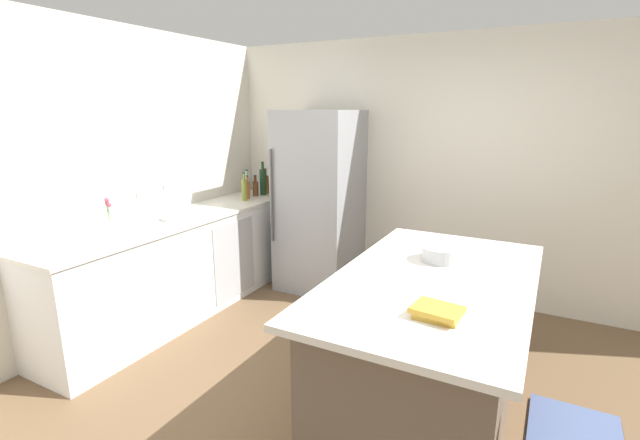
# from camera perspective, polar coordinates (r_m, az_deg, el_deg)

# --- Properties ---
(ground_plane) EXTENTS (7.20, 7.20, 0.00)m
(ground_plane) POSITION_cam_1_polar(r_m,az_deg,el_deg) (3.10, 4.87, -23.90)
(ground_plane) COLOR brown
(wall_rear) EXTENTS (6.00, 0.10, 2.60)m
(wall_rear) POSITION_cam_1_polar(r_m,az_deg,el_deg) (4.65, 16.25, 6.03)
(wall_rear) COLOR silver
(wall_rear) RESTS_ON ground_plane
(wall_left) EXTENTS (0.10, 6.00, 2.60)m
(wall_left) POSITION_cam_1_polar(r_m,az_deg,el_deg) (4.11, -27.98, 3.95)
(wall_left) COLOR silver
(wall_left) RESTS_ON ground_plane
(counter_run_left) EXTENTS (0.65, 2.87, 0.94)m
(counter_run_left) POSITION_cam_1_polar(r_m,az_deg,el_deg) (4.46, -16.88, -5.36)
(counter_run_left) COLOR white
(counter_run_left) RESTS_ON ground_plane
(kitchen_island) EXTENTS (1.11, 1.95, 0.93)m
(kitchen_island) POSITION_cam_1_polar(r_m,az_deg,el_deg) (2.96, 13.84, -15.42)
(kitchen_island) COLOR brown
(kitchen_island) RESTS_ON ground_plane
(refrigerator) EXTENTS (0.77, 0.77, 1.89)m
(refrigerator) POSITION_cam_1_polar(r_m,az_deg,el_deg) (4.74, -0.06, 2.38)
(refrigerator) COLOR #93969B
(refrigerator) RESTS_ON ground_plane
(sink_faucet) EXTENTS (0.15, 0.05, 0.30)m
(sink_faucet) POSITION_cam_1_polar(r_m,az_deg,el_deg) (4.05, -22.18, 1.46)
(sink_faucet) COLOR silver
(sink_faucet) RESTS_ON counter_run_left
(flower_vase) EXTENTS (0.09, 0.09, 0.31)m
(flower_vase) POSITION_cam_1_polar(r_m,az_deg,el_deg) (3.84, -25.25, -0.56)
(flower_vase) COLOR silver
(flower_vase) RESTS_ON counter_run_left
(paper_towel_roll) EXTENTS (0.14, 0.14, 0.31)m
(paper_towel_roll) POSITION_cam_1_polar(r_m,az_deg,el_deg) (4.18, -19.17, 1.77)
(paper_towel_roll) COLOR gray
(paper_towel_roll) RESTS_ON counter_run_left
(whiskey_bottle) EXTENTS (0.09, 0.09, 0.29)m
(whiskey_bottle) POSITION_cam_1_polar(r_m,az_deg,el_deg) (5.27, -7.01, 4.65)
(whiskey_bottle) COLOR brown
(whiskey_bottle) RESTS_ON counter_run_left
(wine_bottle) EXTENTS (0.07, 0.07, 0.38)m
(wine_bottle) POSITION_cam_1_polar(r_m,az_deg,el_deg) (5.17, -7.30, 4.92)
(wine_bottle) COLOR #19381E
(wine_bottle) RESTS_ON counter_run_left
(syrup_bottle) EXTENTS (0.07, 0.07, 0.24)m
(syrup_bottle) POSITION_cam_1_polar(r_m,az_deg,el_deg) (5.13, -8.26, 4.10)
(syrup_bottle) COLOR #5B3319
(syrup_bottle) RESTS_ON counter_run_left
(gin_bottle) EXTENTS (0.07, 0.07, 0.31)m
(gin_bottle) POSITION_cam_1_polar(r_m,az_deg,el_deg) (5.07, -9.30, 4.27)
(gin_bottle) COLOR #8CB79E
(gin_bottle) RESTS_ON counter_run_left
(vinegar_bottle) EXTENTS (0.05, 0.05, 0.26)m
(vinegar_bottle) POSITION_cam_1_polar(r_m,az_deg,el_deg) (4.96, -9.24, 3.84)
(vinegar_bottle) COLOR #994C23
(vinegar_bottle) RESTS_ON counter_run_left
(olive_oil_bottle) EXTENTS (0.05, 0.05, 0.31)m
(olive_oil_bottle) POSITION_cam_1_polar(r_m,az_deg,el_deg) (4.86, -9.65, 3.88)
(olive_oil_bottle) COLOR olive
(olive_oil_bottle) RESTS_ON counter_run_left
(cookbook_stack) EXTENTS (0.25, 0.21, 0.05)m
(cookbook_stack) POSITION_cam_1_polar(r_m,az_deg,el_deg) (2.25, 14.74, -11.32)
(cookbook_stack) COLOR gold
(cookbook_stack) RESTS_ON kitchen_island
(mixing_bowl) EXTENTS (0.27, 0.27, 0.10)m
(mixing_bowl) POSITION_cam_1_polar(r_m,az_deg,el_deg) (3.04, 15.26, -4.16)
(mixing_bowl) COLOR #B2B5BA
(mixing_bowl) RESTS_ON kitchen_island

